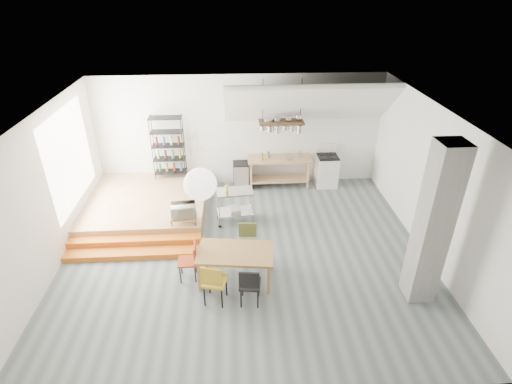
{
  "coord_description": "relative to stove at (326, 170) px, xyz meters",
  "views": [
    {
      "loc": [
        -0.21,
        -7.21,
        5.55
      ],
      "look_at": [
        0.29,
        0.8,
        1.12
      ],
      "focal_mm": 28.0,
      "sensor_mm": 36.0,
      "label": 1
    }
  ],
  "objects": [
    {
      "name": "slope_ceiling",
      "position": [
        -0.7,
        -0.26,
        2.07
      ],
      "size": [
        4.4,
        1.44,
        1.32
      ],
      "primitive_type": "cube",
      "rotation": [
        -0.73,
        0.0,
        0.0
      ],
      "color": "white",
      "rests_on": "wall_back"
    },
    {
      "name": "window_pane",
      "position": [
        -6.48,
        -1.66,
        1.32
      ],
      "size": [
        0.02,
        2.5,
        2.2
      ],
      "primitive_type": "cube",
      "color": "white",
      "rests_on": "wall_left"
    },
    {
      "name": "wire_shelving",
      "position": [
        -4.5,
        0.04,
        0.85
      ],
      "size": [
        0.88,
        0.38,
        1.8
      ],
      "color": "black",
      "rests_on": "platform"
    },
    {
      "name": "wall_back",
      "position": [
        -2.5,
        0.34,
        1.12
      ],
      "size": [
        8.0,
        0.04,
        3.2
      ],
      "primitive_type": "cube",
      "color": "silver",
      "rests_on": "ground"
    },
    {
      "name": "floor",
      "position": [
        -2.5,
        -3.16,
        -0.48
      ],
      "size": [
        8.0,
        8.0,
        0.0
      ],
      "primitive_type": "plane",
      "color": "#555F62",
      "rests_on": "ground"
    },
    {
      "name": "dining_table",
      "position": [
        -2.72,
        -4.03,
        0.16
      ],
      "size": [
        1.6,
        1.02,
        0.71
      ],
      "rotation": [
        0.0,
        0.0,
        -0.12
      ],
      "color": "olive",
      "rests_on": "ground"
    },
    {
      "name": "stove",
      "position": [
        0.0,
        0.0,
        0.0
      ],
      "size": [
        0.6,
        0.6,
        1.18
      ],
      "color": "white",
      "rests_on": "ground"
    },
    {
      "name": "chair_olive",
      "position": [
        -2.46,
        -3.37,
        0.04
      ],
      "size": [
        0.42,
        0.42,
        0.88
      ],
      "rotation": [
        0.0,
        0.0,
        -0.06
      ],
      "color": "brown",
      "rests_on": "ground"
    },
    {
      "name": "microwave_shelf",
      "position": [
        -3.9,
        -2.41,
        0.07
      ],
      "size": [
        0.6,
        0.4,
        0.16
      ],
      "color": "#A17750",
      "rests_on": "platform"
    },
    {
      "name": "bowl",
      "position": [
        -1.15,
        -0.06,
        0.45
      ],
      "size": [
        0.21,
        0.21,
        0.05
      ],
      "primitive_type": "imported",
      "rotation": [
        0.0,
        0.0,
        0.04
      ],
      "color": "silver",
      "rests_on": "kitchen_counter"
    },
    {
      "name": "chair_black",
      "position": [
        -2.48,
        -4.74,
        0.03
      ],
      "size": [
        0.44,
        0.44,
        0.86
      ],
      "rotation": [
        0.0,
        0.0,
        3.02
      ],
      "color": "black",
      "rests_on": "ground"
    },
    {
      "name": "microwave",
      "position": [
        -3.9,
        -2.41,
        0.24
      ],
      "size": [
        0.59,
        0.43,
        0.31
      ],
      "primitive_type": "imported",
      "rotation": [
        0.0,
        0.0,
        0.09
      ],
      "color": "beige",
      "rests_on": "microwave_shelf"
    },
    {
      "name": "ceiling",
      "position": [
        -2.5,
        -3.16,
        2.72
      ],
      "size": [
        8.0,
        7.0,
        0.02
      ],
      "primitive_type": "cube",
      "color": "white",
      "rests_on": "wall_back"
    },
    {
      "name": "pot_rack",
      "position": [
        -1.37,
        -0.23,
        1.5
      ],
      "size": [
        1.2,
        0.5,
        1.43
      ],
      "color": "#3C2618",
      "rests_on": "ceiling"
    },
    {
      "name": "concrete_column",
      "position": [
        0.8,
        -4.66,
        1.12
      ],
      "size": [
        0.5,
        0.5,
        3.2
      ],
      "primitive_type": "cube",
      "color": "slate",
      "rests_on": "ground"
    },
    {
      "name": "kitchen_counter",
      "position": [
        -1.4,
        -0.01,
        0.15
      ],
      "size": [
        1.8,
        0.6,
        0.91
      ],
      "color": "#A17750",
      "rests_on": "ground"
    },
    {
      "name": "wall_right",
      "position": [
        1.5,
        -3.16,
        1.12
      ],
      "size": [
        0.04,
        7.0,
        3.2
      ],
      "primitive_type": "cube",
      "color": "silver",
      "rests_on": "ground"
    },
    {
      "name": "platform",
      "position": [
        -5.0,
        -1.16,
        -0.28
      ],
      "size": [
        3.0,
        3.0,
        0.4
      ],
      "primitive_type": "cube",
      "color": "#A17750",
      "rests_on": "ground"
    },
    {
      "name": "rolling_cart",
      "position": [
        -2.7,
        -1.84,
        0.09
      ],
      "size": [
        0.95,
        0.59,
        0.89
      ],
      "rotation": [
        0.0,
        0.0,
        0.1
      ],
      "color": "silver",
      "rests_on": "ground"
    },
    {
      "name": "wall_left",
      "position": [
        -6.5,
        -3.16,
        1.12
      ],
      "size": [
        0.04,
        7.0,
        3.2
      ],
      "primitive_type": "cube",
      "color": "silver",
      "rests_on": "ground"
    },
    {
      "name": "chair_mustard",
      "position": [
        -3.14,
        -4.67,
        0.07
      ],
      "size": [
        0.51,
        0.51,
        0.92
      ],
      "rotation": [
        0.0,
        0.0,
        2.9
      ],
      "color": "#B48C1E",
      "rests_on": "ground"
    },
    {
      "name": "step_upper",
      "position": [
        -5.0,
        -2.76,
        -0.35
      ],
      "size": [
        3.0,
        0.35,
        0.27
      ],
      "primitive_type": "cube",
      "color": "#C76117",
      "rests_on": "ground"
    },
    {
      "name": "mini_fridge",
      "position": [
        -2.5,
        0.04,
        -0.1
      ],
      "size": [
        0.45,
        0.45,
        0.76
      ],
      "primitive_type": "cube",
      "color": "black",
      "rests_on": "ground"
    },
    {
      "name": "chair_red",
      "position": [
        -3.63,
        -3.9,
        0.01
      ],
      "size": [
        0.39,
        0.39,
        0.82
      ],
      "rotation": [
        0.0,
        0.0,
        -1.54
      ],
      "color": "#9F3416",
      "rests_on": "ground"
    },
    {
      "name": "paper_lantern",
      "position": [
        -3.32,
        -3.95,
        1.72
      ],
      "size": [
        0.6,
        0.6,
        0.6
      ],
      "primitive_type": "sphere",
      "color": "white",
      "rests_on": "ceiling"
    },
    {
      "name": "step_lower",
      "position": [
        -5.0,
        -3.11,
        -0.41
      ],
      "size": [
        3.0,
        0.35,
        0.13
      ],
      "primitive_type": "cube",
      "color": "#C76117",
      "rests_on": "ground"
    }
  ]
}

